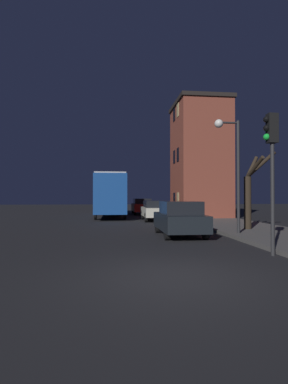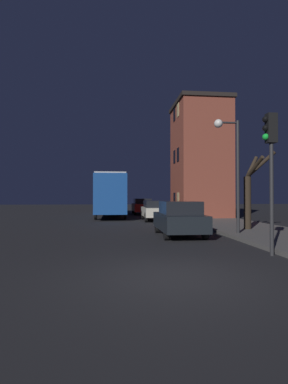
{
  "view_description": "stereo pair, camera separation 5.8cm",
  "coord_description": "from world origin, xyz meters",
  "px_view_note": "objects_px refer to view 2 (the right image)",
  "views": [
    {
      "loc": [
        -1.4,
        -6.6,
        1.81
      ],
      "look_at": [
        0.8,
        13.47,
        2.09
      ],
      "focal_mm": 28.0,
      "sensor_mm": 36.0,
      "label": 1
    },
    {
      "loc": [
        -1.35,
        -6.61,
        1.81
      ],
      "look_at": [
        0.8,
        13.47,
        2.09
      ],
      "focal_mm": 28.0,
      "sensor_mm": 36.0,
      "label": 2
    }
  ],
  "objects_px": {
    "streetlamp": "(231,156)",
    "car_mid_lane": "(156,210)",
    "bus": "(111,192)",
    "car_near_lane": "(179,218)",
    "car_far_lane": "(142,206)",
    "traffic_light": "(270,154)",
    "bare_tree": "(250,192)"
  },
  "relations": [
    {
      "from": "bare_tree",
      "to": "car_far_lane",
      "type": "bearing_deg",
      "value": 103.83
    },
    {
      "from": "car_far_lane",
      "to": "bare_tree",
      "type": "bearing_deg",
      "value": -76.17
    },
    {
      "from": "bare_tree",
      "to": "bus",
      "type": "bearing_deg",
      "value": 119.48
    },
    {
      "from": "traffic_light",
      "to": "car_mid_lane",
      "type": "xyz_separation_m",
      "value": [
        -1.59,
        13.24,
        -2.32
      ]
    },
    {
      "from": "bare_tree",
      "to": "car_mid_lane",
      "type": "relative_size",
      "value": 0.98
    },
    {
      "from": "traffic_light",
      "to": "bus",
      "type": "distance_m",
      "value": 18.88
    },
    {
      "from": "streetlamp",
      "to": "car_mid_lane",
      "type": "bearing_deg",
      "value": 103.14
    },
    {
      "from": "car_near_lane",
      "to": "traffic_light",
      "type": "bearing_deg",
      "value": -69.43
    },
    {
      "from": "car_near_lane",
      "to": "car_mid_lane",
      "type": "distance_m",
      "value": 8.54
    },
    {
      "from": "traffic_light",
      "to": "bare_tree",
      "type": "relative_size",
      "value": 1.12
    },
    {
      "from": "bus",
      "to": "traffic_light",
      "type": "bearing_deg",
      "value": -74.85
    },
    {
      "from": "traffic_light",
      "to": "car_mid_lane",
      "type": "bearing_deg",
      "value": 96.85
    },
    {
      "from": "bus",
      "to": "streetlamp",
      "type": "bearing_deg",
      "value": -68.69
    },
    {
      "from": "streetlamp",
      "to": "bare_tree",
      "type": "relative_size",
      "value": 1.32
    },
    {
      "from": "car_far_lane",
      "to": "streetlamp",
      "type": "bearing_deg",
      "value": -82.48
    },
    {
      "from": "bare_tree",
      "to": "bus",
      "type": "relative_size",
      "value": 0.36
    },
    {
      "from": "traffic_light",
      "to": "car_far_lane",
      "type": "bearing_deg",
      "value": 94.71
    },
    {
      "from": "bus",
      "to": "car_near_lane",
      "type": "bearing_deg",
      "value": -76.8
    },
    {
      "from": "car_mid_lane",
      "to": "car_far_lane",
      "type": "bearing_deg",
      "value": 91.26
    },
    {
      "from": "traffic_light",
      "to": "bare_tree",
      "type": "distance_m",
      "value": 6.23
    },
    {
      "from": "traffic_light",
      "to": "car_mid_lane",
      "type": "relative_size",
      "value": 1.1
    },
    {
      "from": "streetlamp",
      "to": "car_mid_lane",
      "type": "distance_m",
      "value": 9.62
    },
    {
      "from": "streetlamp",
      "to": "bare_tree",
      "type": "xyz_separation_m",
      "value": [
        1.6,
        1.48,
        -1.6
      ]
    },
    {
      "from": "traffic_light",
      "to": "bus",
      "type": "bearing_deg",
      "value": 105.15
    },
    {
      "from": "bus",
      "to": "car_far_lane",
      "type": "height_order",
      "value": "bus"
    },
    {
      "from": "traffic_light",
      "to": "car_near_lane",
      "type": "xyz_separation_m",
      "value": [
        -1.76,
        4.7,
        -2.31
      ]
    },
    {
      "from": "car_mid_lane",
      "to": "car_far_lane",
      "type": "relative_size",
      "value": 0.84
    },
    {
      "from": "bus",
      "to": "bare_tree",
      "type": "bearing_deg",
      "value": -60.52
    },
    {
      "from": "car_near_lane",
      "to": "car_mid_lane",
      "type": "bearing_deg",
      "value": 88.84
    },
    {
      "from": "streetlamp",
      "to": "car_mid_lane",
      "type": "xyz_separation_m",
      "value": [
        -2.09,
        8.96,
        -2.82
      ]
    },
    {
      "from": "streetlamp",
      "to": "car_near_lane",
      "type": "xyz_separation_m",
      "value": [
        -2.27,
        0.42,
        -2.81
      ]
    },
    {
      "from": "streetlamp",
      "to": "bus",
      "type": "xyz_separation_m",
      "value": [
        -5.43,
        13.92,
        -1.47
      ]
    }
  ]
}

